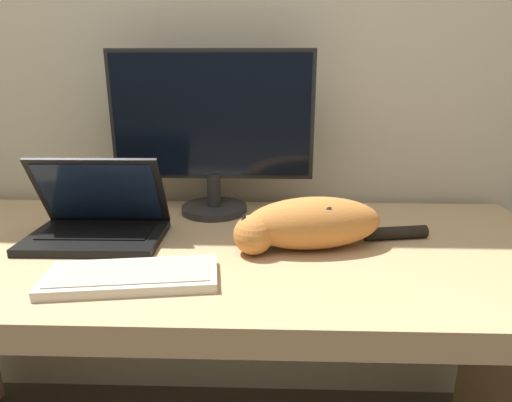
{
  "coord_description": "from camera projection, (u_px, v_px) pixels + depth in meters",
  "views": [
    {
      "loc": [
        0.16,
        -0.61,
        1.15
      ],
      "look_at": [
        0.13,
        0.32,
        0.87
      ],
      "focal_mm": 30.0,
      "sensor_mm": 36.0,
      "label": 1
    }
  ],
  "objects": [
    {
      "name": "laptop",
      "position": [
        98.0,
        222.0,
        1.06
      ],
      "size": [
        0.33,
        0.22,
        0.21
      ],
      "rotation": [
        0.0,
        0.0,
        0.01
      ],
      "color": "black",
      "rests_on": "desk"
    },
    {
      "name": "desk",
      "position": [
        207.0,
        296.0,
        1.08
      ],
      "size": [
        1.76,
        0.71,
        0.75
      ],
      "color": "tan",
      "rests_on": "ground_plane"
    },
    {
      "name": "monitor",
      "position": [
        212.0,
        128.0,
        1.21
      ],
      "size": [
        0.58,
        0.19,
        0.46
      ],
      "color": "#282828",
      "rests_on": "desk"
    },
    {
      "name": "wall_back",
      "position": [
        219.0,
        20.0,
        1.28
      ],
      "size": [
        6.4,
        0.06,
        2.6
      ],
      "color": "beige",
      "rests_on": "ground_plane"
    },
    {
      "name": "external_keyboard",
      "position": [
        132.0,
        276.0,
        0.85
      ],
      "size": [
        0.35,
        0.18,
        0.02
      ],
      "rotation": [
        0.0,
        0.0,
        0.13
      ],
      "color": "beige",
      "rests_on": "desk"
    },
    {
      "name": "cat",
      "position": [
        309.0,
        223.0,
        1.0
      ],
      "size": [
        0.48,
        0.19,
        0.12
      ],
      "rotation": [
        0.0,
        0.0,
        0.17
      ],
      "color": "#C67A38",
      "rests_on": "desk"
    }
  ]
}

